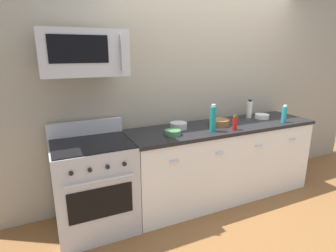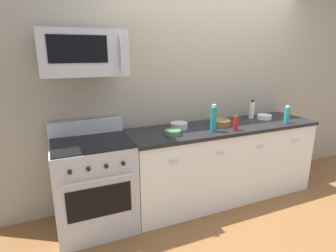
{
  "view_description": "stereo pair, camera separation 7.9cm",
  "coord_description": "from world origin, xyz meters",
  "px_view_note": "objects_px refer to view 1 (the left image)",
  "views": [
    {
      "loc": [
        -1.92,
        -2.55,
        1.76
      ],
      "look_at": [
        -0.75,
        -0.05,
        1.01
      ],
      "focal_mm": 29.15,
      "sensor_mm": 36.0,
      "label": 1
    },
    {
      "loc": [
        -1.85,
        -2.58,
        1.76
      ],
      "look_at": [
        -0.75,
        -0.05,
        1.01
      ],
      "focal_mm": 29.15,
      "sensor_mm": 36.0,
      "label": 2
    }
  ],
  "objects_px": {
    "bowl_steel_prep": "(178,125)",
    "bowl_green_glaze": "(173,132)",
    "bottle_vinegar_white": "(249,109)",
    "bottle_dish_soap": "(284,114)",
    "bottle_hot_sauce_red": "(235,123)",
    "bowl_wooden_salad": "(219,122)",
    "microwave": "(83,53)",
    "bowl_white_ceramic": "(262,116)",
    "range_oven": "(94,185)",
    "bottle_sparkling_teal": "(213,119)"
  },
  "relations": [
    {
      "from": "range_oven",
      "to": "bowl_white_ceramic",
      "type": "distance_m",
      "value": 2.25
    },
    {
      "from": "bowl_wooden_salad",
      "to": "range_oven",
      "type": "bearing_deg",
      "value": -179.65
    },
    {
      "from": "bowl_white_ceramic",
      "to": "bowl_wooden_salad",
      "type": "bearing_deg",
      "value": -175.84
    },
    {
      "from": "microwave",
      "to": "bowl_white_ceramic",
      "type": "distance_m",
      "value": 2.33
    },
    {
      "from": "bowl_green_glaze",
      "to": "bowl_white_ceramic",
      "type": "relative_size",
      "value": 0.96
    },
    {
      "from": "bottle_vinegar_white",
      "to": "bowl_wooden_salad",
      "type": "relative_size",
      "value": 1.0
    },
    {
      "from": "microwave",
      "to": "bottle_dish_soap",
      "type": "height_order",
      "value": "microwave"
    },
    {
      "from": "bowl_steel_prep",
      "to": "bowl_green_glaze",
      "type": "bearing_deg",
      "value": -130.93
    },
    {
      "from": "bottle_hot_sauce_red",
      "to": "bottle_dish_soap",
      "type": "relative_size",
      "value": 0.78
    },
    {
      "from": "range_oven",
      "to": "bottle_vinegar_white",
      "type": "distance_m",
      "value": 2.15
    },
    {
      "from": "bowl_white_ceramic",
      "to": "range_oven",
      "type": "bearing_deg",
      "value": -178.42
    },
    {
      "from": "bottle_hot_sauce_red",
      "to": "bowl_steel_prep",
      "type": "bearing_deg",
      "value": 150.16
    },
    {
      "from": "range_oven",
      "to": "bottle_vinegar_white",
      "type": "height_order",
      "value": "bottle_vinegar_white"
    },
    {
      "from": "microwave",
      "to": "bottle_vinegar_white",
      "type": "height_order",
      "value": "microwave"
    },
    {
      "from": "range_oven",
      "to": "microwave",
      "type": "bearing_deg",
      "value": 89.71
    },
    {
      "from": "range_oven",
      "to": "bottle_vinegar_white",
      "type": "relative_size",
      "value": 4.49
    },
    {
      "from": "bottle_vinegar_white",
      "to": "bottle_dish_soap",
      "type": "distance_m",
      "value": 0.43
    },
    {
      "from": "microwave",
      "to": "bowl_wooden_salad",
      "type": "height_order",
      "value": "microwave"
    },
    {
      "from": "bottle_dish_soap",
      "to": "bowl_green_glaze",
      "type": "xyz_separation_m",
      "value": [
        -1.46,
        0.11,
        -0.07
      ]
    },
    {
      "from": "bowl_white_ceramic",
      "to": "microwave",
      "type": "bearing_deg",
      "value": -179.59
    },
    {
      "from": "microwave",
      "to": "bottle_sparkling_teal",
      "type": "relative_size",
      "value": 2.47
    },
    {
      "from": "range_oven",
      "to": "bowl_wooden_salad",
      "type": "relative_size",
      "value": 4.49
    },
    {
      "from": "microwave",
      "to": "bowl_steel_prep",
      "type": "xyz_separation_m",
      "value": [
        0.98,
        0.04,
        -0.79
      ]
    },
    {
      "from": "bottle_vinegar_white",
      "to": "bowl_green_glaze",
      "type": "bearing_deg",
      "value": -167.88
    },
    {
      "from": "microwave",
      "to": "bowl_white_ceramic",
      "type": "bearing_deg",
      "value": 0.41
    },
    {
      "from": "bottle_vinegar_white",
      "to": "bottle_sparkling_teal",
      "type": "height_order",
      "value": "bottle_sparkling_teal"
    },
    {
      "from": "bowl_white_ceramic",
      "to": "bowl_wooden_salad",
      "type": "relative_size",
      "value": 0.75
    },
    {
      "from": "bottle_hot_sauce_red",
      "to": "bowl_green_glaze",
      "type": "xyz_separation_m",
      "value": [
        -0.7,
        0.12,
        -0.05
      ]
    },
    {
      "from": "range_oven",
      "to": "bowl_white_ceramic",
      "type": "height_order",
      "value": "range_oven"
    },
    {
      "from": "bottle_hot_sauce_red",
      "to": "bottle_dish_soap",
      "type": "xyz_separation_m",
      "value": [
        0.76,
        0.01,
        0.02
      ]
    },
    {
      "from": "range_oven",
      "to": "bottle_dish_soap",
      "type": "height_order",
      "value": "bottle_dish_soap"
    },
    {
      "from": "bowl_green_glaze",
      "to": "bottle_hot_sauce_red",
      "type": "bearing_deg",
      "value": -9.86
    },
    {
      "from": "bottle_sparkling_teal",
      "to": "bowl_green_glaze",
      "type": "xyz_separation_m",
      "value": [
        -0.45,
        0.07,
        -0.11
      ]
    },
    {
      "from": "bottle_hot_sauce_red",
      "to": "bowl_green_glaze",
      "type": "relative_size",
      "value": 0.98
    },
    {
      "from": "range_oven",
      "to": "bowl_wooden_salad",
      "type": "height_order",
      "value": "range_oven"
    },
    {
      "from": "bottle_vinegar_white",
      "to": "bottle_dish_soap",
      "type": "height_order",
      "value": "bottle_vinegar_white"
    },
    {
      "from": "bottle_dish_soap",
      "to": "bowl_green_glaze",
      "type": "bearing_deg",
      "value": 175.75
    },
    {
      "from": "bowl_green_glaze",
      "to": "bowl_steel_prep",
      "type": "bearing_deg",
      "value": 49.07
    },
    {
      "from": "bottle_vinegar_white",
      "to": "bottle_dish_soap",
      "type": "bearing_deg",
      "value": -60.46
    },
    {
      "from": "bottle_hot_sauce_red",
      "to": "bottle_sparkling_teal",
      "type": "bearing_deg",
      "value": 168.12
    },
    {
      "from": "bottle_hot_sauce_red",
      "to": "microwave",
      "type": "bearing_deg",
      "value": 169.94
    },
    {
      "from": "bottle_hot_sauce_red",
      "to": "bowl_steel_prep",
      "type": "xyz_separation_m",
      "value": [
        -0.54,
        0.31,
        -0.04
      ]
    },
    {
      "from": "microwave",
      "to": "bottle_vinegar_white",
      "type": "relative_size",
      "value": 3.12
    },
    {
      "from": "bowl_steel_prep",
      "to": "bottle_hot_sauce_red",
      "type": "bearing_deg",
      "value": -29.84
    },
    {
      "from": "bowl_steel_prep",
      "to": "bottle_sparkling_teal",
      "type": "bearing_deg",
      "value": -41.9
    },
    {
      "from": "bottle_vinegar_white",
      "to": "bowl_green_glaze",
      "type": "distance_m",
      "value": 1.28
    },
    {
      "from": "bottle_dish_soap",
      "to": "bottle_vinegar_white",
      "type": "bearing_deg",
      "value": 119.54
    },
    {
      "from": "range_oven",
      "to": "bowl_steel_prep",
      "type": "xyz_separation_m",
      "value": [
        0.98,
        0.08,
        0.49
      ]
    },
    {
      "from": "bottle_dish_soap",
      "to": "bowl_wooden_salad",
      "type": "height_order",
      "value": "bottle_dish_soap"
    },
    {
      "from": "bowl_wooden_salad",
      "to": "bowl_steel_prep",
      "type": "height_order",
      "value": "same"
    }
  ]
}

